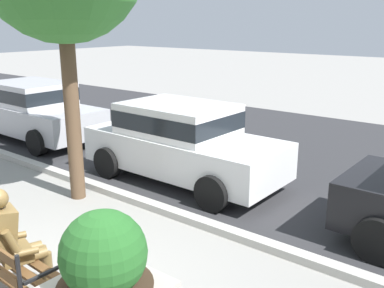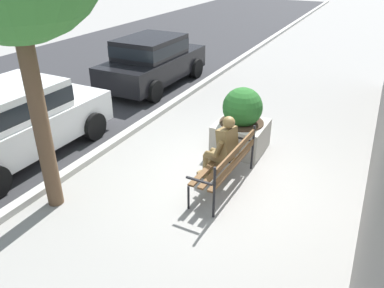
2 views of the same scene
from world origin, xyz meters
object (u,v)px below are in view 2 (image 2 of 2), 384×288
object	(u,v)px
park_bench	(227,162)
bronze_statue_seated	(221,149)
concrete_planter	(241,123)
parked_car_black	(152,60)
parked_car_white	(13,120)

from	to	relation	value
park_bench	bronze_statue_seated	xyz separation A→B (m)	(0.19, 0.21, 0.12)
park_bench	concrete_planter	distance (m)	1.59
bronze_statue_seated	parked_car_black	distance (m)	5.99
parked_car_white	concrete_planter	bearing A→B (deg)	-59.41
park_bench	parked_car_black	world-z (taller)	parked_car_black
concrete_planter	parked_car_white	world-z (taller)	parked_car_white
park_bench	parked_car_white	bearing A→B (deg)	100.97
bronze_statue_seated	parked_car_black	bearing A→B (deg)	44.09
bronze_statue_seated	parked_car_white	size ratio (longest dim) A/B	0.33
bronze_statue_seated	parked_car_black	world-z (taller)	parked_car_black
bronze_statue_seated	parked_car_black	size ratio (longest dim) A/B	0.33
park_bench	concrete_planter	xyz separation A→B (m)	(1.56, 0.31, 0.09)
concrete_planter	parked_car_white	size ratio (longest dim) A/B	0.34
concrete_planter	bronze_statue_seated	bearing A→B (deg)	-175.81
concrete_planter	parked_car_white	bearing A→B (deg)	120.59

